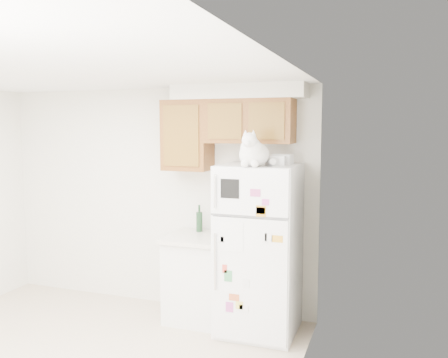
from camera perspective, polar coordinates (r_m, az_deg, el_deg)
The scene contains 8 objects.
room_shell at distance 3.99m, azimuth -18.65°, elevation 0.28°, with size 3.84×4.04×2.52m.
refrigerator at distance 4.80m, azimuth 4.21°, elevation -8.42°, with size 0.76×0.78×1.70m.
base_counter at distance 5.19m, azimuth -3.13°, elevation -11.74°, with size 0.64×0.64×0.92m.
cat at distance 4.40m, azimuth 3.57°, elevation 3.19°, with size 0.34×0.49×0.35m.
storage_box_back at distance 4.70m, azimuth 7.10°, elevation 2.37°, with size 0.18×0.13×0.10m, color white.
storage_box_front at distance 4.58m, azimuth 6.42°, elevation 2.22°, with size 0.15×0.11×0.09m, color white.
bottle_green at distance 5.22m, azimuth -2.99°, elevation -4.74°, with size 0.07×0.07×0.30m, color #19381E, non-canonical shape.
bottle_amber at distance 5.15m, azimuth -1.17°, elevation -4.84°, with size 0.07×0.07×0.31m, color #593814, non-canonical shape.
Camera 1 is at (2.57, -2.87, 2.07)m, focal length 38.00 mm.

